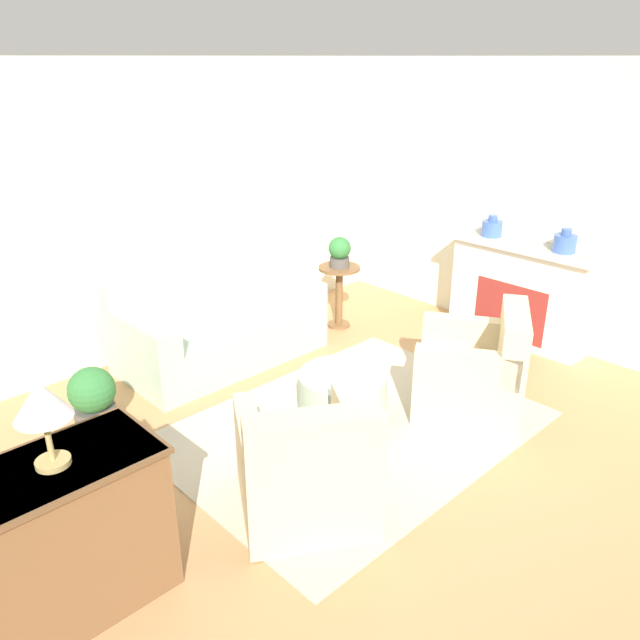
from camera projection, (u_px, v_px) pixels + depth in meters
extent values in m
plane|color=#AD7F51|center=(354.00, 429.00, 5.07)|extent=(16.00, 16.00, 0.00)
cube|color=beige|center=(172.00, 209.00, 6.19)|extent=(8.90, 0.12, 2.80)
cube|color=beige|center=(544.00, 206.00, 6.29)|extent=(0.12, 9.40, 2.80)
cube|color=#B2A893|center=(354.00, 428.00, 5.07)|extent=(2.89, 2.14, 0.01)
cube|color=#9EB29E|center=(222.00, 339.00, 6.17)|extent=(1.94, 1.00, 0.42)
cube|color=#9EB29E|center=(196.00, 287.00, 6.26)|extent=(1.94, 0.20, 0.48)
cube|color=#9EB29E|center=(142.00, 333.00, 5.48)|extent=(0.24, 0.96, 0.27)
cube|color=#9EB29E|center=(287.00, 287.00, 6.57)|extent=(0.24, 0.96, 0.27)
cube|color=brown|center=(252.00, 371.00, 5.93)|extent=(1.75, 0.05, 0.06)
cube|color=#C6B289|center=(305.00, 482.00, 4.10)|extent=(1.15, 1.16, 0.41)
cube|color=#C6B289|center=(314.00, 452.00, 3.63)|extent=(0.81, 0.61, 0.50)
cube|color=#C6B289|center=(355.00, 430.00, 4.05)|extent=(0.55, 0.77, 0.28)
cube|color=#C6B289|center=(250.00, 443.00, 3.92)|extent=(0.55, 0.77, 0.28)
cube|color=brown|center=(295.00, 468.00, 4.53)|extent=(0.66, 0.43, 0.06)
cube|color=#C6B289|center=(467.00, 386.00, 5.30)|extent=(1.15, 1.16, 0.41)
cube|color=#C6B289|center=(513.00, 341.00, 5.05)|extent=(0.81, 0.61, 0.50)
cube|color=#C6B289|center=(470.00, 333.00, 5.48)|extent=(0.55, 0.77, 0.28)
cube|color=#C6B289|center=(467.00, 368.00, 4.87)|extent=(0.55, 0.77, 0.28)
cube|color=brown|center=(419.00, 397.00, 5.46)|extent=(0.66, 0.43, 0.06)
cylinder|color=#9EB29E|center=(343.00, 392.00, 5.03)|extent=(0.72, 0.72, 0.33)
cylinder|color=brown|center=(343.00, 437.00, 4.84)|extent=(0.05, 0.05, 0.12)
cylinder|color=brown|center=(379.00, 417.00, 5.11)|extent=(0.05, 0.05, 0.12)
cylinder|color=brown|center=(305.00, 416.00, 5.12)|extent=(0.05, 0.05, 0.12)
cylinder|color=brown|center=(342.00, 398.00, 5.40)|extent=(0.05, 0.05, 0.12)
cylinder|color=brown|center=(339.00, 268.00, 6.75)|extent=(0.45, 0.45, 0.03)
cylinder|color=brown|center=(339.00, 298.00, 6.88)|extent=(0.08, 0.08, 0.67)
cylinder|color=brown|center=(339.00, 324.00, 7.01)|extent=(0.25, 0.25, 0.03)
cube|color=silver|center=(520.00, 292.00, 6.48)|extent=(0.36, 1.45, 1.06)
cube|color=maroon|center=(510.00, 311.00, 6.44)|extent=(0.02, 0.80, 0.58)
cube|color=silver|center=(525.00, 246.00, 6.27)|extent=(0.44, 1.55, 0.05)
cube|color=brown|center=(68.00, 537.00, 3.29)|extent=(0.98, 0.55, 0.92)
cube|color=brown|center=(54.00, 467.00, 3.11)|extent=(1.02, 0.59, 0.03)
cylinder|color=#38569E|center=(492.00, 229.00, 6.50)|extent=(0.21, 0.21, 0.16)
cylinder|color=#38569E|center=(493.00, 218.00, 6.45)|extent=(0.09, 0.09, 0.06)
cylinder|color=#38569E|center=(565.00, 243.00, 5.97)|extent=(0.22, 0.22, 0.16)
cylinder|color=#38569E|center=(567.00, 232.00, 5.92)|extent=(0.10, 0.10, 0.06)
cylinder|color=#4C4742|center=(340.00, 262.00, 6.72)|extent=(0.22, 0.22, 0.10)
sphere|color=#2D6B33|center=(340.00, 248.00, 6.66)|extent=(0.24, 0.24, 0.24)
cylinder|color=#4C4742|center=(96.00, 419.00, 5.02)|extent=(0.33, 0.33, 0.21)
sphere|color=#2D6B33|center=(92.00, 390.00, 4.92)|extent=(0.37, 0.37, 0.37)
cylinder|color=tan|center=(53.00, 462.00, 3.10)|extent=(0.17, 0.17, 0.03)
cylinder|color=tan|center=(49.00, 439.00, 3.05)|extent=(0.03, 0.03, 0.24)
cone|color=silver|center=(41.00, 400.00, 2.96)|extent=(0.28, 0.28, 0.20)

